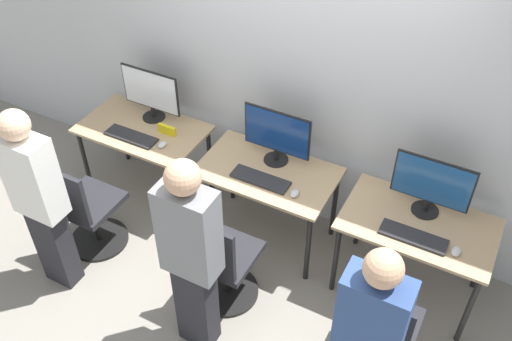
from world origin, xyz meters
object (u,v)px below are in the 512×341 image
Objects in this scene: office_chair_left at (87,213)px; office_chair_center at (222,265)px; person_right at (367,340)px; mouse_left at (162,145)px; person_left at (39,197)px; monitor_center at (277,135)px; person_center at (191,254)px; keyboard_center at (260,179)px; mouse_center at (295,193)px; monitor_left at (151,93)px; mouse_right at (456,252)px; office_chair_right at (379,336)px; monitor_right at (432,185)px; keyboard_right at (413,237)px; keyboard_left at (131,137)px.

office_chair_left and office_chair_center have the same top height.
mouse_left is at bearing 154.14° from person_right.
office_chair_left is 0.60m from person_left.
person_center is (0.03, -1.24, -0.08)m from monitor_center.
mouse_center reaches higher than keyboard_center.
mouse_left is 0.96m from monitor_center.
keyboard_center is at bearing -13.85° from monitor_left.
mouse_right is (1.46, -0.04, 0.01)m from keyboard_center.
person_center is 1.78× the size of office_chair_right.
monitor_left is 2.61m from office_chair_right.
monitor_right is at bearing 90.08° from person_right.
person_right is (2.36, -1.30, -0.12)m from monitor_left.
office_chair_center is (0.89, -0.60, -0.35)m from mouse_left.
monitor_left is 1.00× the size of monitor_center.
office_chair_center is (0.01, -0.61, -0.34)m from keyboard_center.
office_chair_left is at bearing -151.67° from keyboard_center.
monitor_right is at bearing 90.00° from keyboard_right.
person_right is at bearing -18.86° from office_chair_center.
office_chair_right is 0.59× the size of person_right.
mouse_left reaches higher than keyboard_left.
monitor_right is at bearing 28.22° from person_left.
mouse_left is 2.07m from keyboard_right.
mouse_right is at bearing 65.74° from office_chair_right.
person_right is (1.18, -1.27, -0.12)m from monitor_center.
keyboard_right is 0.50× the size of office_chair_right.
person_right is (2.38, -0.36, 0.46)m from office_chair_left.
office_chair_left is 2.00× the size of keyboard_right.
office_chair_left is at bearing 91.35° from person_left.
person_left reaches higher than keyboard_left.
person_right is (1.15, -0.04, -0.05)m from person_center.
person_left reaches higher than office_chair_right.
office_chair_right is (2.39, 0.01, 0.00)m from office_chair_left.
keyboard_left is 2.39m from monitor_right.
keyboard_right is (2.36, -0.00, 0.00)m from keyboard_left.
person_left is 1.74× the size of office_chair_right.
person_center is 1.16m from person_right.
person_left is at bearing -106.95° from mouse_left.
monitor_left is 0.48m from mouse_left.
person_left is 2.91× the size of monitor_right.
person_left is 3.48× the size of keyboard_right.
monitor_left is 1.20× the size of keyboard_left.
person_center is at bearing -164.12° from office_chair_right.
office_chair_left reaches higher than mouse_left.
office_chair_right reaches higher than keyboard_center.
monitor_left is 1.20× the size of keyboard_right.
keyboard_left is 1.36m from office_chair_center.
monitor_left reaches higher than mouse_left.
mouse_left and mouse_center have the same top height.
monitor_left is 1.31m from person_left.
office_chair_right reaches higher than keyboard_right.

